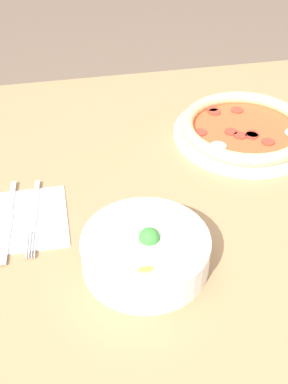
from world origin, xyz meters
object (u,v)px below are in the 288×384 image
object	(u,v)px
fork	(34,216)
bowl	(146,250)
pizza	(245,129)
knife	(9,216)

from	to	relation	value
fork	bowl	bearing A→B (deg)	54.54
pizza	knife	size ratio (longest dim) A/B	1.41
fork	pizza	bearing A→B (deg)	117.44
pizza	fork	bearing A→B (deg)	21.75
pizza	fork	world-z (taller)	pizza
fork	knife	distance (m)	0.04
bowl	fork	world-z (taller)	bowl
knife	bowl	bearing A→B (deg)	59.65
bowl	fork	xyz separation A→B (m)	(0.16, -0.14, -0.03)
bowl	knife	bearing A→B (deg)	-36.04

